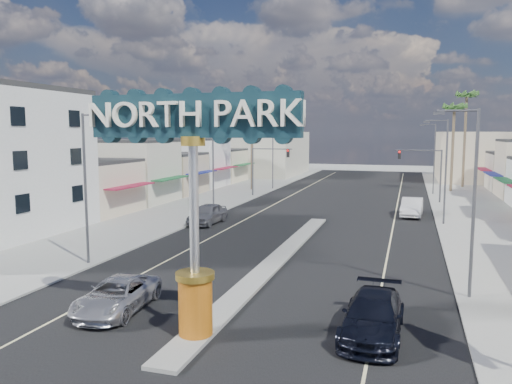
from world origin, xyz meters
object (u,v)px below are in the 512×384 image
Objects in this scene: palm_right_mid at (454,112)px; car_parked_right at (412,207)px; streetlight_r_far at (433,155)px; palm_left_far at (252,106)px; traffic_signal_right at (424,165)px; streetlight_r_mid at (444,166)px; traffic_signal_left at (267,162)px; streetlight_l_far at (274,153)px; suv_left at (117,295)px; suv_right at (373,316)px; gateway_sign at (193,186)px; car_parked_left at (207,214)px; palm_right_far at (467,100)px; streetlight_l_near at (88,181)px; streetlight_r_near at (471,194)px; streetlight_l_mid at (215,162)px.

car_parked_right is (-5.00, -22.00, -9.73)m from palm_right_mid.
streetlight_r_far is 24.38m from palm_left_far.
streetlight_r_far reaches higher than traffic_signal_right.
traffic_signal_left is at bearing 144.50° from streetlight_r_mid.
streetlight_r_mid is at bearing -84.90° from traffic_signal_right.
streetlight_l_far reaches higher than suv_left.
streetlight_l_far is 50.84m from suv_right.
traffic_signal_left is (-9.18, 42.02, -1.65)m from gateway_sign.
streetlight_l_far and streetlight_r_mid have the same top height.
palm_right_mid is (3.82, 12.01, 6.33)m from traffic_signal_right.
traffic_signal_right is 26.77m from car_parked_left.
palm_right_far is 2.56× the size of suv_right.
car_parked_right is at bearing 30.39° from car_parked_left.
suv_left is 32.84m from car_parked_right.
streetlight_l_far is 30.32m from streetlight_r_mid.
streetlight_l_near is 42.00m from streetlight_l_far.
palm_left_far is (-23.43, 40.00, 6.43)m from streetlight_r_near.
car_parked_left is (-19.43, 14.64, -4.18)m from streetlight_r_near.
streetlight_l_near is at bearing -92.10° from traffic_signal_left.
streetlight_r_mid is at bearing -46.52° from streetlight_l_far.
suv_right is at bearing 19.29° from gateway_sign.
palm_left_far is (-23.43, -2.00, 6.43)m from streetlight_r_far.
streetlight_r_near is 0.64× the size of palm_right_far.
suv_right is at bearing -98.37° from palm_right_far.
palm_right_far reaches higher than streetlight_r_mid.
palm_left_far reaches higher than streetlight_r_far.
streetlight_r_mid is (20.87, 0.00, 0.00)m from streetlight_l_mid.
streetlight_l_far is 0.69× the size of palm_left_far.
palm_left_far is (-2.57, 40.00, 6.43)m from streetlight_l_near.
palm_left_far is 48.34m from suv_left.
palm_left_far is (-13.00, 48.02, 5.57)m from gateway_sign.
streetlight_r_mid reaches higher than traffic_signal_right.
streetlight_l_near is at bearing -116.06° from palm_right_far.
suv_left is (-17.54, -52.35, -9.88)m from palm_right_mid.
palm_right_far is at bearing 71.57° from palm_right_mid.
palm_right_mid is (2.57, 4.00, 5.54)m from streetlight_r_far.
streetlight_r_near and streetlight_r_far have the same top height.
suv_right is at bearing -70.46° from streetlight_l_far.
streetlight_l_far reaches higher than traffic_signal_right.
streetlight_l_near is 15.30m from car_parked_left.
streetlight_l_far is at bearing -170.31° from palm_right_mid.
gateway_sign is 8.59m from suv_right.
car_parked_left is (1.43, -5.36, -4.18)m from streetlight_l_mid.
streetlight_l_near is 0.64× the size of palm_right_far.
streetlight_r_mid is 0.64× the size of palm_right_far.
traffic_signal_left reaches higher than car_parked_right.
streetlight_l_near reaches higher than car_parked_right.
car_parked_right is at bearing 88.65° from suv_right.
streetlight_l_far is (0.00, 42.00, 0.00)m from streetlight_l_near.
streetlight_l_mid is at bearing 90.00° from streetlight_l_near.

